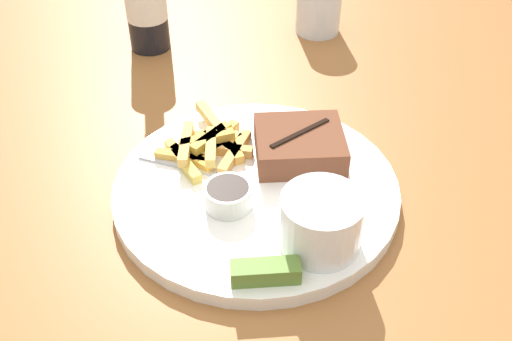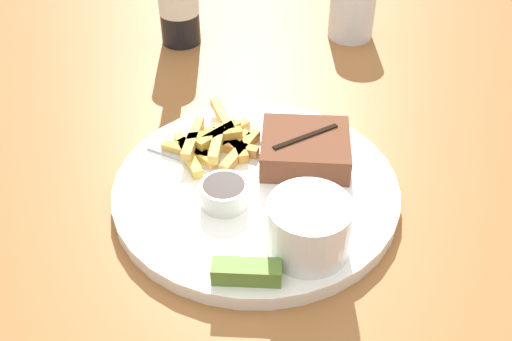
{
  "view_description": "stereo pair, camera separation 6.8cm",
  "coord_description": "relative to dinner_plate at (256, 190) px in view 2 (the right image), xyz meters",
  "views": [
    {
      "loc": [
        -0.11,
        -0.5,
        1.24
      ],
      "look_at": [
        0.0,
        0.0,
        0.8
      ],
      "focal_mm": 42.0,
      "sensor_mm": 36.0,
      "label": 1
    },
    {
      "loc": [
        -0.05,
        -0.51,
        1.24
      ],
      "look_at": [
        0.0,
        0.0,
        0.8
      ],
      "focal_mm": 42.0,
      "sensor_mm": 36.0,
      "label": 2
    }
  ],
  "objects": [
    {
      "name": "dining_table",
      "position": [
        0.0,
        0.0,
        -0.07
      ],
      "size": [
        1.42,
        1.45,
        0.76
      ],
      "color": "#935B2D",
      "rests_on": "ground_plane"
    },
    {
      "name": "steak_portion",
      "position": [
        0.06,
        0.04,
        0.03
      ],
      "size": [
        0.12,
        0.11,
        0.04
      ],
      "color": "brown",
      "rests_on": "dinner_plate"
    },
    {
      "name": "dipping_sauce_cup",
      "position": [
        -0.04,
        -0.03,
        0.02
      ],
      "size": [
        0.05,
        0.05,
        0.03
      ],
      "color": "silver",
      "rests_on": "dinner_plate"
    },
    {
      "name": "drinking_glass",
      "position": [
        0.19,
        0.38,
        0.04
      ],
      "size": [
        0.07,
        0.07,
        0.1
      ],
      "color": "silver",
      "rests_on": "dining_table"
    },
    {
      "name": "dinner_plate",
      "position": [
        0.0,
        0.0,
        0.0
      ],
      "size": [
        0.33,
        0.33,
        0.02
      ],
      "color": "white",
      "rests_on": "dining_table"
    },
    {
      "name": "fork_utensil",
      "position": [
        -0.07,
        0.05,
        0.01
      ],
      "size": [
        0.12,
        0.08,
        0.0
      ],
      "rotation": [
        0.0,
        0.0,
        5.71
      ],
      "color": "#B7B7BC",
      "rests_on": "dinner_plate"
    },
    {
      "name": "fries_pile",
      "position": [
        -0.04,
        0.07,
        0.02
      ],
      "size": [
        0.12,
        0.14,
        0.02
      ],
      "color": "gold",
      "rests_on": "dinner_plate"
    },
    {
      "name": "pickle_spear",
      "position": [
        -0.02,
        -0.14,
        0.02
      ],
      "size": [
        0.07,
        0.03,
        0.02
      ],
      "color": "#567A2D",
      "rests_on": "dinner_plate"
    },
    {
      "name": "coleslaw_cup",
      "position": [
        0.04,
        -0.1,
        0.04
      ],
      "size": [
        0.08,
        0.08,
        0.06
      ],
      "color": "white",
      "rests_on": "dinner_plate"
    }
  ]
}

